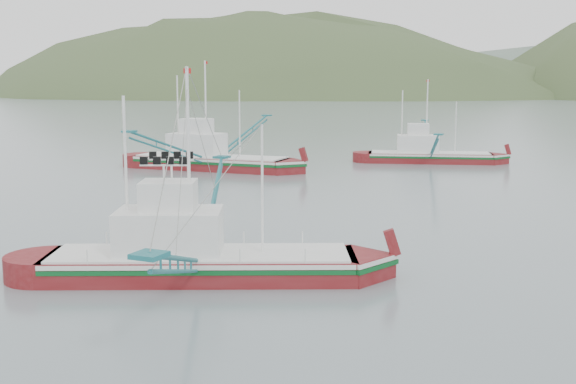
% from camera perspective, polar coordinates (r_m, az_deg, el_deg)
% --- Properties ---
extents(ground, '(1200.00, 1200.00, 0.00)m').
position_cam_1_polar(ground, '(31.68, -4.45, -7.26)').
color(ground, slate).
rests_on(ground, ground).
extents(main_boat, '(14.04, 23.60, 10.08)m').
position_cam_1_polar(main_boat, '(32.24, -7.13, -3.21)').
color(main_boat, maroon).
rests_on(main_boat, ground).
extents(bg_boat_left, '(15.84, 28.38, 11.48)m').
position_cam_1_polar(bg_boat_left, '(71.86, -6.26, 3.04)').
color(bg_boat_left, maroon).
rests_on(bg_boat_left, ground).
extents(bg_boat_far, '(13.48, 23.07, 9.56)m').
position_cam_1_polar(bg_boat_far, '(78.73, 11.08, 3.60)').
color(bg_boat_far, maroon).
rests_on(bg_boat_far, ground).
extents(headland_left, '(448.00, 308.00, 210.00)m').
position_cam_1_polar(headland_left, '(433.01, -2.76, 7.67)').
color(headland_left, '#3A4D27').
rests_on(headland_left, ground).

